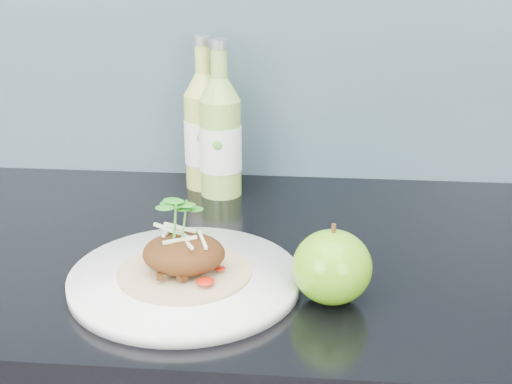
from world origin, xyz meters
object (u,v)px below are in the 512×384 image
at_px(cider_bottle_left, 205,131).
at_px(cider_bottle_right, 220,138).
at_px(green_apple, 332,267).
at_px(dinner_plate, 185,279).

relative_size(cider_bottle_left, cider_bottle_right, 1.00).
xyz_separation_m(green_apple, cider_bottle_right, (-0.17, 0.33, 0.05)).
relative_size(dinner_plate, cider_bottle_right, 1.23).
distance_m(dinner_plate, green_apple, 0.18).
height_order(dinner_plate, cider_bottle_right, cider_bottle_right).
xyz_separation_m(dinner_plate, green_apple, (0.17, -0.02, 0.03)).
distance_m(dinner_plate, cider_bottle_left, 0.36).
bearing_deg(green_apple, cider_bottle_right, 117.54).
bearing_deg(cider_bottle_right, cider_bottle_left, 150.59).
distance_m(dinner_plate, cider_bottle_right, 0.32).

